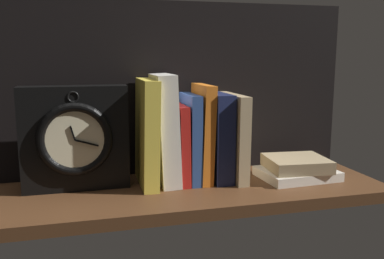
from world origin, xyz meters
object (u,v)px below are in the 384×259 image
(book_yellow_seinlanguage, at_px, (147,133))
(book_blue_modern, at_px, (190,138))
(book_orange_pandolfini, at_px, (202,133))
(book_stack_side, at_px, (296,168))
(book_tan_shortstories, at_px, (232,136))
(book_red_requiem, at_px, (180,143))
(framed_clock, at_px, (75,138))
(book_navy_bierce, at_px, (217,136))
(book_white_catcher, at_px, (165,129))

(book_yellow_seinlanguage, relative_size, book_blue_modern, 1.17)
(book_orange_pandolfini, height_order, book_stack_side, book_orange_pandolfini)
(book_yellow_seinlanguage, xyz_separation_m, book_tan_shortstories, (0.20, 0.00, -0.02))
(book_blue_modern, bearing_deg, book_stack_side, -10.14)
(book_orange_pandolfini, bearing_deg, book_red_requiem, 180.00)
(book_red_requiem, xyz_separation_m, framed_clock, (-0.22, -0.00, 0.02))
(book_red_requiem, xyz_separation_m, book_navy_bierce, (0.09, 0.00, 0.01))
(book_orange_pandolfini, relative_size, book_stack_side, 1.24)
(book_white_catcher, xyz_separation_m, book_navy_bierce, (0.12, 0.00, -0.02))
(book_red_requiem, relative_size, framed_clock, 0.80)
(book_red_requiem, distance_m, book_blue_modern, 0.03)
(book_yellow_seinlanguage, distance_m, book_stack_side, 0.36)
(book_white_catcher, xyz_separation_m, book_blue_modern, (0.06, 0.00, -0.02))
(book_navy_bierce, relative_size, book_tan_shortstories, 1.01)
(book_red_requiem, xyz_separation_m, book_blue_modern, (0.02, 0.00, 0.01))
(book_yellow_seinlanguage, bearing_deg, book_tan_shortstories, 0.00)
(framed_clock, bearing_deg, book_yellow_seinlanguage, 0.19)
(book_navy_bierce, xyz_separation_m, framed_clock, (-0.31, -0.00, 0.01))
(book_red_requiem, relative_size, book_stack_side, 0.99)
(book_white_catcher, xyz_separation_m, book_tan_shortstories, (0.16, 0.00, -0.02))
(book_orange_pandolfini, bearing_deg, book_navy_bierce, 0.00)
(book_orange_pandolfini, bearing_deg, framed_clock, -179.90)
(book_white_catcher, height_order, book_orange_pandolfini, book_white_catcher)
(book_white_catcher, bearing_deg, framed_clock, -179.85)
(book_yellow_seinlanguage, xyz_separation_m, book_blue_modern, (0.10, 0.00, -0.02))
(book_yellow_seinlanguage, height_order, book_blue_modern, book_yellow_seinlanguage)
(book_navy_bierce, height_order, framed_clock, framed_clock)
(book_yellow_seinlanguage, distance_m, book_white_catcher, 0.04)
(book_blue_modern, bearing_deg, book_navy_bierce, 0.00)
(book_white_catcher, xyz_separation_m, book_orange_pandolfini, (0.09, 0.00, -0.01))
(book_blue_modern, xyz_separation_m, book_navy_bierce, (0.06, 0.00, 0.00))
(book_red_requiem, bearing_deg, book_navy_bierce, 0.00)
(book_yellow_seinlanguage, height_order, book_navy_bierce, book_yellow_seinlanguage)
(framed_clock, bearing_deg, book_stack_side, -4.99)
(book_blue_modern, height_order, book_orange_pandolfini, book_orange_pandolfini)
(book_tan_shortstories, distance_m, book_stack_side, 0.17)
(book_orange_pandolfini, xyz_separation_m, book_tan_shortstories, (0.07, 0.00, -0.01))
(book_blue_modern, bearing_deg, book_red_requiem, 180.00)
(book_yellow_seinlanguage, xyz_separation_m, book_red_requiem, (0.07, 0.00, -0.03))
(book_white_catcher, bearing_deg, book_yellow_seinlanguage, 180.00)
(book_white_catcher, xyz_separation_m, book_stack_side, (0.30, -0.04, -0.10))
(book_yellow_seinlanguage, height_order, framed_clock, book_yellow_seinlanguage)
(book_orange_pandolfini, distance_m, book_navy_bierce, 0.04)
(book_orange_pandolfini, height_order, book_navy_bierce, book_orange_pandolfini)
(book_yellow_seinlanguage, height_order, book_stack_side, book_yellow_seinlanguage)
(book_white_catcher, relative_size, book_orange_pandolfini, 1.11)
(book_white_catcher, distance_m, book_orange_pandolfini, 0.09)
(book_navy_bierce, bearing_deg, framed_clock, -179.91)
(book_blue_modern, relative_size, book_tan_shortstories, 1.01)
(book_stack_side, bearing_deg, framed_clock, 175.01)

